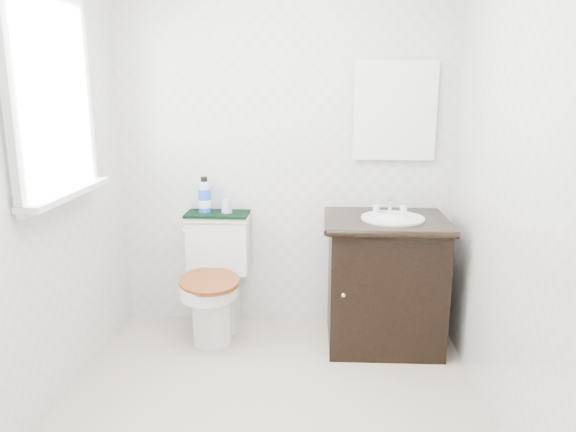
# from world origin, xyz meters

# --- Properties ---
(floor) EXTENTS (2.40, 2.40, 0.00)m
(floor) POSITION_xyz_m (0.00, 0.00, 0.00)
(floor) COLOR #ADA08B
(floor) RESTS_ON ground
(wall_back) EXTENTS (2.40, 0.00, 2.40)m
(wall_back) POSITION_xyz_m (0.00, 1.20, 1.20)
(wall_back) COLOR silver
(wall_back) RESTS_ON ground
(wall_front) EXTENTS (2.40, 0.00, 2.40)m
(wall_front) POSITION_xyz_m (0.00, -1.20, 1.20)
(wall_front) COLOR silver
(wall_front) RESTS_ON ground
(wall_left) EXTENTS (0.00, 2.40, 2.40)m
(wall_left) POSITION_xyz_m (-1.10, 0.00, 1.20)
(wall_left) COLOR silver
(wall_left) RESTS_ON ground
(wall_right) EXTENTS (0.00, 2.40, 2.40)m
(wall_right) POSITION_xyz_m (1.10, 0.00, 1.20)
(wall_right) COLOR silver
(wall_right) RESTS_ON ground
(window) EXTENTS (0.02, 0.70, 0.90)m
(window) POSITION_xyz_m (-1.07, 0.25, 1.55)
(window) COLOR white
(window) RESTS_ON wall_left
(mirror) EXTENTS (0.50, 0.02, 0.60)m
(mirror) POSITION_xyz_m (0.70, 1.18, 1.45)
(mirror) COLOR silver
(mirror) RESTS_ON wall_back
(toilet) EXTENTS (0.46, 0.66, 0.77)m
(toilet) POSITION_xyz_m (-0.44, 0.97, 0.34)
(toilet) COLOR white
(toilet) RESTS_ON floor
(vanity) EXTENTS (0.74, 0.64, 0.92)m
(vanity) POSITION_xyz_m (0.65, 0.90, 0.43)
(vanity) COLOR black
(vanity) RESTS_ON floor
(trash_bin) EXTENTS (0.19, 0.16, 0.26)m
(trash_bin) POSITION_xyz_m (0.45, 1.10, 0.14)
(trash_bin) COLOR white
(trash_bin) RESTS_ON floor
(towel) EXTENTS (0.41, 0.22, 0.02)m
(towel) POSITION_xyz_m (-0.44, 1.09, 0.78)
(towel) COLOR black
(towel) RESTS_ON toilet
(mouthwash_bottle) EXTENTS (0.08, 0.08, 0.23)m
(mouthwash_bottle) POSITION_xyz_m (-0.52, 1.11, 0.90)
(mouthwash_bottle) COLOR blue
(mouthwash_bottle) RESTS_ON towel
(cup) EXTENTS (0.07, 0.07, 0.09)m
(cup) POSITION_xyz_m (-0.37, 1.10, 0.84)
(cup) COLOR #89B0E0
(cup) RESTS_ON towel
(soap_bar) EXTENTS (0.07, 0.05, 0.02)m
(soap_bar) POSITION_xyz_m (0.62, 1.01, 0.83)
(soap_bar) COLOR #1B7881
(soap_bar) RESTS_ON vanity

